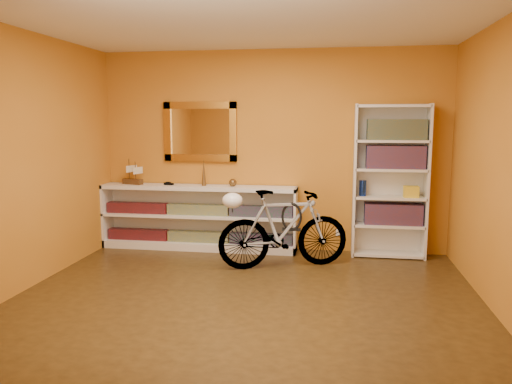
% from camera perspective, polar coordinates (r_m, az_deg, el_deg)
% --- Properties ---
extents(floor, '(4.50, 4.00, 0.01)m').
position_cam_1_polar(floor, '(4.83, -1.34, -12.51)').
color(floor, '#31210D').
rests_on(floor, ground).
extents(ceiling, '(4.50, 4.00, 0.01)m').
position_cam_1_polar(ceiling, '(4.60, -1.46, 19.53)').
color(ceiling, silver).
rests_on(ceiling, ground).
extents(back_wall, '(4.50, 0.01, 2.60)m').
position_cam_1_polar(back_wall, '(6.50, 1.81, 4.71)').
color(back_wall, '#B46A1B').
rests_on(back_wall, ground).
extents(left_wall, '(0.01, 4.00, 2.60)m').
position_cam_1_polar(left_wall, '(5.41, -25.63, 3.15)').
color(left_wall, '#B46A1B').
rests_on(left_wall, ground).
extents(right_wall, '(0.01, 4.00, 2.60)m').
position_cam_1_polar(right_wall, '(4.68, 26.91, 2.37)').
color(right_wall, '#B46A1B').
rests_on(right_wall, ground).
extents(gilt_mirror, '(0.98, 0.06, 0.78)m').
position_cam_1_polar(gilt_mirror, '(6.64, -6.44, 6.90)').
color(gilt_mirror, '#9A641C').
rests_on(gilt_mirror, back_wall).
extents(wall_socket, '(0.09, 0.02, 0.09)m').
position_cam_1_polar(wall_socket, '(6.59, 9.57, -4.60)').
color(wall_socket, silver).
rests_on(wall_socket, back_wall).
extents(console_unit, '(2.60, 0.35, 0.85)m').
position_cam_1_polar(console_unit, '(6.62, -6.60, -2.92)').
color(console_unit, silver).
rests_on(console_unit, floor).
extents(cd_row_lower, '(2.50, 0.13, 0.14)m').
position_cam_1_polar(cd_row_lower, '(6.66, -6.61, -5.10)').
color(cd_row_lower, black).
rests_on(cd_row_lower, console_unit).
extents(cd_row_upper, '(2.50, 0.13, 0.14)m').
position_cam_1_polar(cd_row_upper, '(6.58, -6.66, -2.01)').
color(cd_row_upper, navy).
rests_on(cd_row_upper, console_unit).
extents(model_ship, '(0.31, 0.19, 0.34)m').
position_cam_1_polar(model_ship, '(6.83, -14.03, 2.29)').
color(model_ship, '#3D2511').
rests_on(model_ship, console_unit).
extents(toy_car, '(0.00, 0.00, 0.00)m').
position_cam_1_polar(toy_car, '(6.67, -9.98, 0.80)').
color(toy_car, black).
rests_on(toy_car, console_unit).
extents(bronze_ornament, '(0.06, 0.06, 0.35)m').
position_cam_1_polar(bronze_ornament, '(6.51, -6.02, 2.24)').
color(bronze_ornament, brown).
rests_on(bronze_ornament, console_unit).
extents(decorative_orb, '(0.10, 0.10, 0.10)m').
position_cam_1_polar(decorative_orb, '(6.44, -2.69, 1.09)').
color(decorative_orb, brown).
rests_on(decorative_orb, console_unit).
extents(bookcase, '(0.90, 0.30, 1.90)m').
position_cam_1_polar(bookcase, '(6.36, 15.16, 1.17)').
color(bookcase, silver).
rests_on(bookcase, floor).
extents(book_row_a, '(0.70, 0.22, 0.26)m').
position_cam_1_polar(book_row_a, '(6.43, 15.46, -2.43)').
color(book_row_a, maroon).
rests_on(book_row_a, bookcase).
extents(book_row_b, '(0.70, 0.22, 0.28)m').
position_cam_1_polar(book_row_b, '(6.33, 15.72, 3.90)').
color(book_row_b, maroon).
rests_on(book_row_b, bookcase).
extents(book_row_c, '(0.70, 0.22, 0.25)m').
position_cam_1_polar(book_row_c, '(6.32, 15.84, 6.92)').
color(book_row_c, '#174752').
rests_on(book_row_c, bookcase).
extents(travel_mug, '(0.09, 0.09, 0.20)m').
position_cam_1_polar(travel_mug, '(6.32, 12.16, 0.44)').
color(travel_mug, navy).
rests_on(travel_mug, bookcase).
extents(red_tin, '(0.14, 0.14, 0.16)m').
position_cam_1_polar(red_tin, '(6.33, 13.53, 6.62)').
color(red_tin, maroon).
rests_on(red_tin, bookcase).
extents(yellow_bag, '(0.18, 0.12, 0.14)m').
position_cam_1_polar(yellow_bag, '(6.37, 17.39, 0.03)').
color(yellow_bag, yellow).
rests_on(yellow_bag, bookcase).
extents(bicycle, '(0.92, 1.61, 0.92)m').
position_cam_1_polar(bicycle, '(5.75, 3.22, -4.24)').
color(bicycle, silver).
rests_on(bicycle, floor).
extents(helmet, '(0.23, 0.22, 0.18)m').
position_cam_1_polar(helmet, '(5.57, -2.73, -0.98)').
color(helmet, white).
rests_on(helmet, bicycle).
extents(u_lock, '(0.24, 0.03, 0.24)m').
position_cam_1_polar(u_lock, '(5.75, 4.12, -2.85)').
color(u_lock, black).
rests_on(u_lock, bicycle).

